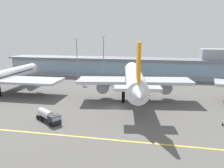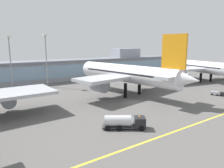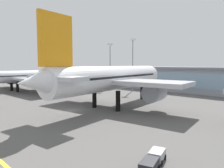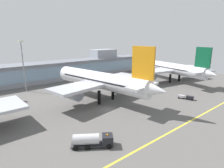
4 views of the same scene
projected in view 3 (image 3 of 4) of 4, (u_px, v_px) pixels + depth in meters
The scene contains 7 objects.
ground_plane at pixel (73, 110), 51.78m from camera, with size 192.88×192.88×0.00m, color #5B5956.
terminal_building at pixel (183, 78), 88.27m from camera, with size 140.77×14.00×15.36m.
airliner_near_left at pixel (22, 77), 90.04m from camera, with size 49.72×59.84×16.53m.
airliner_near_right at pixel (113, 79), 54.69m from camera, with size 39.65×52.43×20.55m.
baggage_tug_near at pixel (153, 160), 22.86m from camera, with size 3.25×5.79×1.40m.
apron_light_mast_west at pixel (110, 59), 98.26m from camera, with size 1.80×1.80×20.86m.
apron_light_mast_centre at pixel (133, 57), 88.45m from camera, with size 1.80×1.80×21.87m.
Camera 3 is at (42.43, -29.83, 11.11)m, focal length 33.97 mm.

